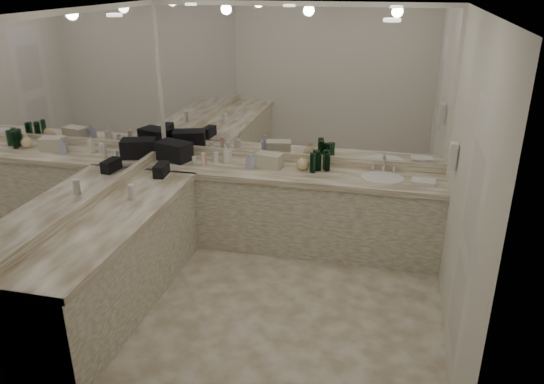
% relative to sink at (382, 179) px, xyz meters
% --- Properties ---
extents(floor, '(3.20, 3.20, 0.00)m').
position_rel_sink_xyz_m(floor, '(-0.95, -1.20, -0.90)').
color(floor, beige).
rests_on(floor, ground).
extents(ceiling, '(3.20, 3.20, 0.00)m').
position_rel_sink_xyz_m(ceiling, '(-0.95, -1.20, 1.71)').
color(ceiling, white).
rests_on(ceiling, floor).
extents(wall_back, '(3.20, 0.02, 2.60)m').
position_rel_sink_xyz_m(wall_back, '(-0.95, 0.30, 0.41)').
color(wall_back, silver).
rests_on(wall_back, floor).
extents(wall_left, '(0.02, 3.00, 2.60)m').
position_rel_sink_xyz_m(wall_left, '(-2.55, -1.20, 0.41)').
color(wall_left, silver).
rests_on(wall_left, floor).
extents(wall_right, '(0.02, 3.00, 2.60)m').
position_rel_sink_xyz_m(wall_right, '(0.65, -1.20, 0.41)').
color(wall_right, silver).
rests_on(wall_right, floor).
extents(vanity_back_base, '(3.20, 0.60, 0.84)m').
position_rel_sink_xyz_m(vanity_back_base, '(-0.95, 0.00, -0.48)').
color(vanity_back_base, beige).
rests_on(vanity_back_base, floor).
extents(vanity_back_top, '(3.20, 0.64, 0.06)m').
position_rel_sink_xyz_m(vanity_back_top, '(-0.95, -0.01, -0.03)').
color(vanity_back_top, silver).
rests_on(vanity_back_top, vanity_back_base).
extents(vanity_left_base, '(0.60, 2.40, 0.84)m').
position_rel_sink_xyz_m(vanity_left_base, '(-2.25, -1.50, -0.48)').
color(vanity_left_base, beige).
rests_on(vanity_left_base, floor).
extents(vanity_left_top, '(0.64, 2.42, 0.06)m').
position_rel_sink_xyz_m(vanity_left_top, '(-2.24, -1.50, -0.03)').
color(vanity_left_top, silver).
rests_on(vanity_left_top, vanity_left_base).
extents(backsplash_back, '(3.20, 0.04, 0.10)m').
position_rel_sink_xyz_m(backsplash_back, '(-0.95, 0.28, 0.05)').
color(backsplash_back, silver).
rests_on(backsplash_back, vanity_back_top).
extents(backsplash_left, '(0.04, 3.00, 0.10)m').
position_rel_sink_xyz_m(backsplash_left, '(-2.53, -1.20, 0.05)').
color(backsplash_left, silver).
rests_on(backsplash_left, vanity_left_top).
extents(mirror_back, '(3.12, 0.01, 1.55)m').
position_rel_sink_xyz_m(mirror_back, '(-0.95, 0.29, 0.88)').
color(mirror_back, white).
rests_on(mirror_back, wall_back).
extents(mirror_left, '(0.01, 2.92, 1.55)m').
position_rel_sink_xyz_m(mirror_left, '(-2.54, -1.20, 0.88)').
color(mirror_left, white).
rests_on(mirror_left, wall_left).
extents(sink, '(0.44, 0.44, 0.03)m').
position_rel_sink_xyz_m(sink, '(0.00, 0.00, 0.00)').
color(sink, white).
rests_on(sink, vanity_back_top).
extents(faucet, '(0.24, 0.16, 0.14)m').
position_rel_sink_xyz_m(faucet, '(0.00, 0.21, 0.07)').
color(faucet, silver).
rests_on(faucet, vanity_back_top).
extents(wall_phone, '(0.06, 0.10, 0.24)m').
position_rel_sink_xyz_m(wall_phone, '(0.61, -0.50, 0.46)').
color(wall_phone, white).
rests_on(wall_phone, wall_right).
extents(door, '(0.02, 0.82, 2.10)m').
position_rel_sink_xyz_m(door, '(0.64, -1.70, 0.16)').
color(door, white).
rests_on(door, wall_right).
extents(black_toiletry_bag, '(0.43, 0.34, 0.22)m').
position_rel_sink_xyz_m(black_toiletry_bag, '(-2.32, 0.05, 0.11)').
color(black_toiletry_bag, black).
rests_on(black_toiletry_bag, vanity_back_top).
extents(black_bag_spill, '(0.13, 0.25, 0.13)m').
position_rel_sink_xyz_m(black_bag_spill, '(-2.25, -0.45, 0.07)').
color(black_bag_spill, black).
rests_on(black_bag_spill, vanity_left_top).
extents(cream_cosmetic_case, '(0.31, 0.23, 0.16)m').
position_rel_sink_xyz_m(cream_cosmetic_case, '(-1.21, 0.05, 0.09)').
color(cream_cosmetic_case, beige).
rests_on(cream_cosmetic_case, vanity_back_top).
extents(hand_towel, '(0.24, 0.17, 0.04)m').
position_rel_sink_xyz_m(hand_towel, '(0.41, -0.07, 0.02)').
color(hand_towel, white).
rests_on(hand_towel, vanity_back_top).
extents(lotion_left, '(0.07, 0.07, 0.15)m').
position_rel_sink_xyz_m(lotion_left, '(-2.25, -1.10, 0.08)').
color(lotion_left, white).
rests_on(lotion_left, vanity_left_top).
extents(soap_bottle_a, '(0.10, 0.10, 0.20)m').
position_rel_sink_xyz_m(soap_bottle_a, '(-1.71, 0.08, 0.11)').
color(soap_bottle_a, white).
rests_on(soap_bottle_a, vanity_back_top).
extents(soap_bottle_b, '(0.11, 0.12, 0.20)m').
position_rel_sink_xyz_m(soap_bottle_b, '(-1.39, -0.03, 0.10)').
color(soap_bottle_b, '#B7B5D1').
rests_on(soap_bottle_b, vanity_back_top).
extents(soap_bottle_c, '(0.16, 0.16, 0.18)m').
position_rel_sink_xyz_m(soap_bottle_c, '(-0.84, 0.07, 0.10)').
color(soap_bottle_c, beige).
rests_on(soap_bottle_c, vanity_back_top).
extents(green_bottle_0, '(0.06, 0.06, 0.21)m').
position_rel_sink_xyz_m(green_bottle_0, '(-0.73, 0.00, 0.11)').
color(green_bottle_0, '#124527').
rests_on(green_bottle_0, vanity_back_top).
extents(green_bottle_1, '(0.06, 0.06, 0.19)m').
position_rel_sink_xyz_m(green_bottle_1, '(-0.59, 0.09, 0.10)').
color(green_bottle_1, '#124527').
rests_on(green_bottle_1, vanity_back_top).
extents(green_bottle_2, '(0.07, 0.07, 0.21)m').
position_rel_sink_xyz_m(green_bottle_2, '(-0.61, 0.16, 0.11)').
color(green_bottle_2, '#124527').
rests_on(green_bottle_2, vanity_back_top).
extents(green_bottle_3, '(0.07, 0.07, 0.18)m').
position_rel_sink_xyz_m(green_bottle_3, '(-0.69, 0.09, 0.10)').
color(green_bottle_3, '#124527').
rests_on(green_bottle_3, vanity_back_top).
extents(green_bottle_4, '(0.07, 0.07, 0.21)m').
position_rel_sink_xyz_m(green_bottle_4, '(-0.71, 0.11, 0.11)').
color(green_bottle_4, '#124527').
rests_on(green_bottle_4, vanity_back_top).
extents(amenity_bottle_0, '(0.06, 0.06, 0.12)m').
position_rel_sink_xyz_m(amenity_bottle_0, '(-1.83, 0.08, 0.06)').
color(amenity_bottle_0, white).
rests_on(amenity_bottle_0, vanity_back_top).
extents(amenity_bottle_1, '(0.05, 0.05, 0.07)m').
position_rel_sink_xyz_m(amenity_bottle_1, '(-0.90, 0.11, 0.04)').
color(amenity_bottle_1, silver).
rests_on(amenity_bottle_1, vanity_back_top).
extents(amenity_bottle_2, '(0.05, 0.05, 0.15)m').
position_rel_sink_xyz_m(amenity_bottle_2, '(-1.67, 0.08, 0.08)').
color(amenity_bottle_2, silver).
rests_on(amenity_bottle_2, vanity_back_top).
extents(amenity_bottle_3, '(0.04, 0.04, 0.08)m').
position_rel_sink_xyz_m(amenity_bottle_3, '(-1.86, 0.11, 0.05)').
color(amenity_bottle_3, silver).
rests_on(amenity_bottle_3, vanity_back_top).
extents(amenity_bottle_4, '(0.04, 0.04, 0.13)m').
position_rel_sink_xyz_m(amenity_bottle_4, '(-1.92, -0.03, 0.07)').
color(amenity_bottle_4, '#E57F66').
rests_on(amenity_bottle_4, vanity_back_top).
extents(amenity_bottle_5, '(0.04, 0.04, 0.12)m').
position_rel_sink_xyz_m(amenity_bottle_5, '(-1.41, -0.01, 0.07)').
color(amenity_bottle_5, '#F2D84C').
rests_on(amenity_bottle_5, vanity_back_top).
extents(amenity_bottle_6, '(0.04, 0.04, 0.14)m').
position_rel_sink_xyz_m(amenity_bottle_6, '(-1.94, -0.04, 0.07)').
color(amenity_bottle_6, white).
rests_on(amenity_bottle_6, vanity_back_top).
extents(amenity_bottle_7, '(0.04, 0.04, 0.15)m').
position_rel_sink_xyz_m(amenity_bottle_7, '(-1.23, 0.08, 0.08)').
color(amenity_bottle_7, white).
rests_on(amenity_bottle_7, vanity_back_top).
extents(amenity_bottle_8, '(0.04, 0.04, 0.08)m').
position_rel_sink_xyz_m(amenity_bottle_8, '(-2.06, -0.00, 0.04)').
color(amenity_bottle_8, white).
rests_on(amenity_bottle_8, vanity_back_top).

